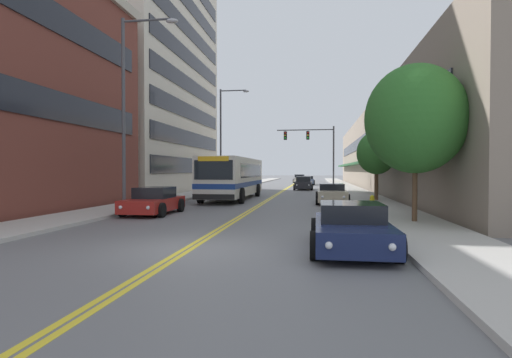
{
  "coord_description": "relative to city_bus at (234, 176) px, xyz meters",
  "views": [
    {
      "loc": [
        3.36,
        -10.22,
        2.08
      ],
      "look_at": [
        -1.43,
        21.51,
        1.39
      ],
      "focal_mm": 28.0,
      "sensor_mm": 36.0,
      "label": 1
    }
  ],
  "objects": [
    {
      "name": "car_charcoal_moving_lead",
      "position": [
        4.59,
        14.98,
        -1.03
      ],
      "size": [
        2.04,
        4.24,
        1.41
      ],
      "color": "#232328",
      "rests_on": "ground_plane"
    },
    {
      "name": "street_tree_right_mid",
      "position": [
        9.89,
        -1.31,
        1.56
      ],
      "size": [
        2.58,
        2.58,
        4.53
      ],
      "color": "brown",
      "rests_on": "sidewalk_right"
    },
    {
      "name": "office_tower_left",
      "position": [
        -12.02,
        8.56,
        9.81
      ],
      "size": [
        12.08,
        20.76,
        22.97
      ],
      "color": "beige",
      "rests_on": "ground_plane"
    },
    {
      "name": "ground_plane",
      "position": [
        2.59,
        18.69,
        -1.68
      ],
      "size": [
        240.0,
        240.0,
        0.0
      ],
      "primitive_type": "plane",
      "color": "slate"
    },
    {
      "name": "car_beige_parked_left_near",
      "position": [
        -1.74,
        10.14,
        -1.11
      ],
      "size": [
        2.09,
        4.88,
        1.19
      ],
      "color": "#BCAD89",
      "rests_on": "ground_plane"
    },
    {
      "name": "storefront_row_right",
      "position": [
        15.2,
        18.69,
        2.68
      ],
      "size": [
        9.1,
        68.0,
        8.71
      ],
      "color": "gray",
      "rests_on": "ground_plane"
    },
    {
      "name": "centre_line",
      "position": [
        2.59,
        18.69,
        -1.67
      ],
      "size": [
        0.34,
        106.0,
        0.01
      ],
      "color": "yellow",
      "rests_on": "ground_plane"
    },
    {
      "name": "car_silver_moving_third",
      "position": [
        3.16,
        39.64,
        -1.03
      ],
      "size": [
        2.12,
        4.27,
        1.39
      ],
      "color": "#B7B7BC",
      "rests_on": "ground_plane"
    },
    {
      "name": "car_champagne_parked_right_mid",
      "position": [
        6.93,
        -2.78,
        -1.08
      ],
      "size": [
        2.02,
        4.59,
        1.24
      ],
      "color": "beige",
      "rests_on": "ground_plane"
    },
    {
      "name": "street_lamp_left_near",
      "position": [
        -2.36,
        -11.48,
        3.62
      ],
      "size": [
        2.68,
        0.28,
        8.96
      ],
      "color": "#47474C",
      "rests_on": "ground_plane"
    },
    {
      "name": "traffic_signal_mast",
      "position": [
        5.75,
        15.12,
        3.19
      ],
      "size": [
        6.19,
        0.38,
        6.84
      ],
      "color": "#47474C",
      "rests_on": "ground_plane"
    },
    {
      "name": "street_lamp_left_far",
      "position": [
        -2.36,
        7.13,
        3.91
      ],
      "size": [
        2.73,
        0.28,
        9.49
      ],
      "color": "#47474C",
      "rests_on": "ground_plane"
    },
    {
      "name": "car_red_parked_left_mid",
      "position": [
        -1.72,
        -10.47,
        -1.08
      ],
      "size": [
        2.04,
        4.16,
        1.28
      ],
      "color": "maroon",
      "rests_on": "ground_plane"
    },
    {
      "name": "sidewalk_left",
      "position": [
        -4.35,
        18.69,
        -1.61
      ],
      "size": [
        2.88,
        106.0,
        0.14
      ],
      "color": "#B2ADA5",
      "rests_on": "ground_plane"
    },
    {
      "name": "car_navy_parked_right_foreground",
      "position": [
        6.87,
        -17.89,
        -1.09
      ],
      "size": [
        2.11,
        4.29,
        1.23
      ],
      "color": "#19234C",
      "rests_on": "ground_plane"
    },
    {
      "name": "car_slate_blue_moving_second",
      "position": [
        4.75,
        29.58,
        -1.07
      ],
      "size": [
        2.02,
        4.63,
        1.27
      ],
      "color": "#475675",
      "rests_on": "ground_plane"
    },
    {
      "name": "city_bus",
      "position": [
        0.0,
        0.0,
        0.0
      ],
      "size": [
        2.93,
        11.53,
        2.95
      ],
      "color": "silver",
      "rests_on": "ground_plane"
    },
    {
      "name": "street_tree_right_near",
      "position": [
        9.69,
        -12.53,
        2.37
      ],
      "size": [
        3.78,
        3.78,
        5.99
      ],
      "color": "brown",
      "rests_on": "sidewalk_right"
    },
    {
      "name": "sidewalk_right",
      "position": [
        9.53,
        18.69,
        -1.61
      ],
      "size": [
        2.88,
        106.0,
        0.14
      ],
      "color": "#B2ADA5",
      "rests_on": "ground_plane"
    },
    {
      "name": "fire_hydrant",
      "position": [
        8.54,
        -9.32,
        -1.15
      ],
      "size": [
        0.31,
        0.23,
        0.79
      ],
      "color": "yellow",
      "rests_on": "sidewalk_right"
    }
  ]
}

